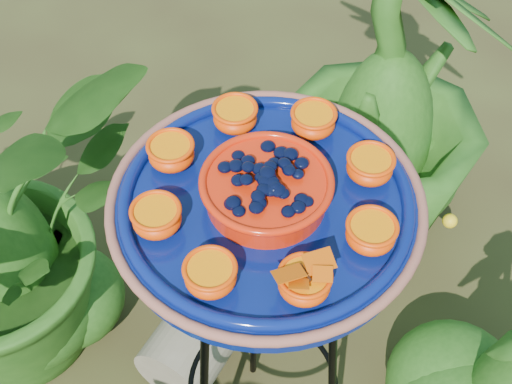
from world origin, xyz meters
TOP-DOWN VIEW (x-y plane):
  - tripod_stand at (-0.07, -0.05)m, footprint 0.43×0.43m
  - feeder_dish at (-0.07, -0.05)m, footprint 0.60×0.60m
  - driftwood_log at (0.00, 0.33)m, footprint 0.63×0.53m
  - shrub_back_right at (0.55, 0.46)m, footprint 0.69×0.69m

SIDE VIEW (x-z plane):
  - driftwood_log at x=0.00m, z-range 0.00..0.21m
  - shrub_back_right at x=0.55m, z-range 0.00..1.05m
  - tripod_stand at x=-0.07m, z-range 0.10..1.04m
  - feeder_dish at x=-0.07m, z-range 0.93..1.04m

